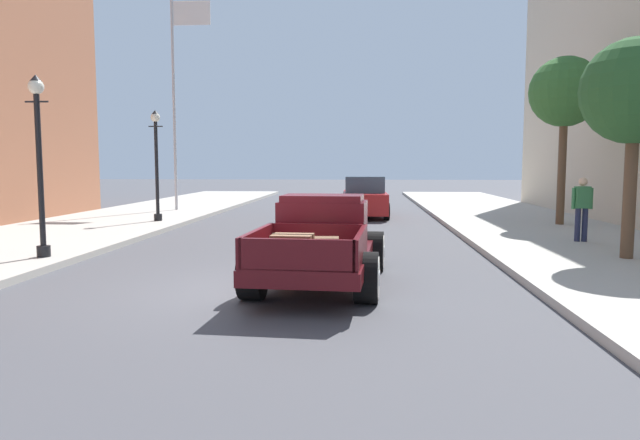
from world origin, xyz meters
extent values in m
plane|color=#47474C|center=(0.00, 0.00, 0.00)|extent=(140.00, 140.00, 0.00)
cube|color=#510F14|center=(0.93, 0.56, 0.54)|extent=(2.07, 5.00, 0.24)
cube|color=#510F14|center=(0.95, 0.91, 1.06)|extent=(1.63, 1.20, 0.80)
cube|color=#510F14|center=(0.94, 0.86, 1.52)|extent=(1.49, 1.02, 0.12)
cube|color=#3D4C5B|center=(0.98, 1.48, 1.22)|extent=(1.33, 0.12, 0.44)
cube|color=#510F14|center=(1.03, 2.21, 0.92)|extent=(1.41, 1.58, 0.52)
cube|color=silver|center=(1.08, 3.01, 0.90)|extent=(0.68, 0.14, 0.47)
cube|color=#510F14|center=(0.84, -0.84, 0.68)|extent=(1.82, 2.20, 0.04)
cube|color=#510F14|center=(0.03, -0.79, 0.90)|extent=(0.21, 2.10, 0.44)
cube|color=#510F14|center=(1.64, -0.89, 0.90)|extent=(0.21, 2.10, 0.44)
cube|color=#510F14|center=(0.77, -1.84, 0.90)|extent=(1.62, 0.18, 0.44)
cube|color=#510F14|center=(0.90, 0.17, 0.90)|extent=(1.62, 0.18, 0.44)
cylinder|color=black|center=(0.12, 1.96, 0.40)|extent=(0.41, 0.82, 0.80)
cylinder|color=silver|center=(-0.07, 1.97, 0.40)|extent=(0.05, 0.66, 0.66)
cylinder|color=silver|center=(-0.08, 1.97, 0.40)|extent=(0.04, 0.24, 0.24)
cylinder|color=black|center=(1.91, 1.85, 0.40)|extent=(0.41, 0.82, 0.80)
cylinder|color=silver|center=(2.09, 1.84, 0.40)|extent=(0.05, 0.66, 0.66)
cylinder|color=silver|center=(2.10, 1.84, 0.40)|extent=(0.04, 0.24, 0.24)
cylinder|color=black|center=(-0.06, -0.73, 0.40)|extent=(0.41, 0.82, 0.80)
cylinder|color=silver|center=(-0.24, -0.72, 0.40)|extent=(0.05, 0.66, 0.66)
cylinder|color=silver|center=(-0.25, -0.71, 0.40)|extent=(0.04, 0.24, 0.24)
cylinder|color=black|center=(1.74, -0.84, 0.40)|extent=(0.41, 0.82, 0.80)
cylinder|color=silver|center=(1.92, -0.85, 0.40)|extent=(0.05, 0.66, 0.66)
cylinder|color=silver|center=(1.93, -0.85, 0.40)|extent=(0.04, 0.24, 0.24)
cube|color=brown|center=(0.63, -1.17, 0.90)|extent=(0.63, 0.48, 0.40)
cube|color=#3D2D1E|center=(0.63, -1.17, 0.90)|extent=(0.62, 0.09, 0.42)
cube|color=brown|center=(1.07, -0.55, 0.84)|extent=(0.46, 0.34, 0.28)
cube|color=#AD1E1E|center=(1.73, 13.72, 0.61)|extent=(1.80, 4.33, 0.80)
cube|color=#384C5B|center=(1.74, 13.57, 1.33)|extent=(1.56, 2.03, 0.64)
cylinder|color=black|center=(0.88, 14.99, 0.33)|extent=(0.23, 0.66, 0.66)
cylinder|color=black|center=(2.53, 15.03, 0.33)|extent=(0.23, 0.66, 0.66)
cylinder|color=black|center=(0.93, 12.42, 0.33)|extent=(0.23, 0.66, 0.66)
cylinder|color=black|center=(2.58, 12.45, 0.33)|extent=(0.23, 0.66, 0.66)
cylinder|color=#232847|center=(7.19, 5.58, 0.58)|extent=(0.14, 0.14, 0.86)
cylinder|color=#232847|center=(7.37, 5.58, 0.58)|extent=(0.14, 0.14, 0.86)
cube|color=#387A47|center=(7.28, 5.58, 1.29)|extent=(0.36, 0.22, 0.56)
cylinder|color=#387A47|center=(7.06, 5.58, 1.26)|extent=(0.09, 0.09, 0.54)
cylinder|color=#387A47|center=(7.50, 5.58, 1.26)|extent=(0.09, 0.09, 0.54)
sphere|color=beige|center=(7.28, 5.58, 1.69)|extent=(0.22, 0.22, 0.22)
cylinder|color=black|center=(-5.17, 2.17, 0.27)|extent=(0.28, 0.28, 0.24)
cylinder|color=black|center=(-5.17, 2.17, 1.99)|extent=(0.12, 0.12, 3.20)
cylinder|color=black|center=(-5.17, 2.17, 3.44)|extent=(0.50, 0.04, 0.04)
sphere|color=silver|center=(-5.17, 2.17, 3.75)|extent=(0.32, 0.32, 0.32)
cone|color=black|center=(-5.17, 2.17, 3.93)|extent=(0.24, 0.24, 0.14)
cylinder|color=black|center=(-5.52, 10.06, 0.27)|extent=(0.28, 0.28, 0.24)
cylinder|color=black|center=(-5.52, 10.06, 1.99)|extent=(0.12, 0.12, 3.20)
cylinder|color=black|center=(-5.52, 10.06, 3.44)|extent=(0.50, 0.04, 0.04)
sphere|color=silver|center=(-5.52, 10.06, 3.75)|extent=(0.32, 0.32, 0.32)
cone|color=black|center=(-5.52, 10.06, 3.93)|extent=(0.24, 0.24, 0.14)
cylinder|color=#B2B2B7|center=(-6.47, 14.92, 4.65)|extent=(0.12, 0.12, 9.00)
cube|color=silver|center=(-5.61, 14.92, 8.50)|extent=(1.60, 0.03, 1.00)
cylinder|color=brown|center=(7.26, 2.94, 1.49)|extent=(0.26, 0.26, 2.67)
sphere|color=#285628|center=(7.26, 2.94, 3.64)|extent=(2.19, 2.19, 2.19)
cylinder|color=brown|center=(8.18, 9.89, 1.89)|extent=(0.26, 0.26, 3.48)
sphere|color=#33662D|center=(8.18, 9.89, 4.48)|extent=(2.26, 2.26, 2.26)
camera|label=1|loc=(1.67, -9.53, 2.14)|focal=32.16mm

